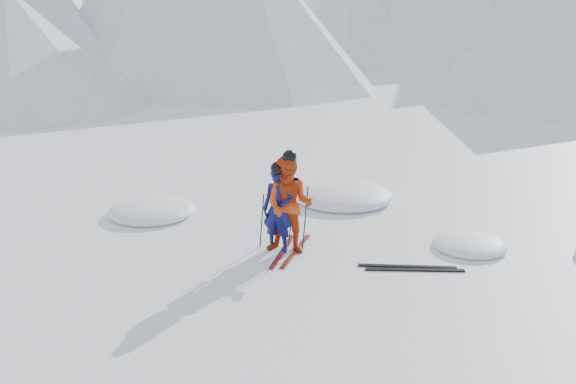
{
  "coord_description": "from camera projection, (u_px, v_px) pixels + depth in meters",
  "views": [
    {
      "loc": [
        -2.39,
        -10.23,
        4.25
      ],
      "look_at": [
        -2.09,
        0.5,
        1.1
      ],
      "focal_mm": 38.0,
      "sensor_mm": 36.0,
      "label": 1
    }
  ],
  "objects": [
    {
      "name": "pole_blue_left",
      "position": [
        262.0,
        221.0,
        11.36
      ],
      "size": [
        0.11,
        0.08,
        1.06
      ],
      "primitive_type": "cylinder",
      "rotation": [
        0.05,
        0.08,
        0.0
      ],
      "color": "black",
      "rests_on": "ground"
    },
    {
      "name": "ground",
      "position": [
        403.0,
        257.0,
        11.07
      ],
      "size": [
        160.0,
        160.0,
        0.0
      ],
      "primitive_type": "plane",
      "color": "white",
      "rests_on": "ground"
    },
    {
      "name": "ski_loose_a",
      "position": [
        407.0,
        266.0,
        10.61
      ],
      "size": [
        1.7,
        0.26,
        0.03
      ],
      "primitive_type": "cube",
      "rotation": [
        0.0,
        0.0,
        1.47
      ],
      "color": "black",
      "rests_on": "ground"
    },
    {
      "name": "pole_blue_right",
      "position": [
        291.0,
        219.0,
        11.47
      ],
      "size": [
        0.11,
        0.07,
        1.06
      ],
      "primitive_type": "cylinder",
      "rotation": [
        -0.04,
        0.08,
        0.0
      ],
      "color": "black",
      "rests_on": "ground"
    },
    {
      "name": "skier_red",
      "position": [
        289.0,
        205.0,
        11.05
      ],
      "size": [
        1.05,
        0.92,
        1.82
      ],
      "primitive_type": "imported",
      "rotation": [
        0.0,
        0.0,
        -0.3
      ],
      "color": "#BE380F",
      "rests_on": "ground"
    },
    {
      "name": "skier_blue",
      "position": [
        278.0,
        210.0,
        11.15
      ],
      "size": [
        0.69,
        0.58,
        1.6
      ],
      "primitive_type": "imported",
      "rotation": [
        0.0,
        0.0,
        -0.41
      ],
      "color": "#0C1048",
      "rests_on": "ground"
    },
    {
      "name": "ski_worn_left",
      "position": [
        283.0,
        251.0,
        11.3
      ],
      "size": [
        0.53,
        1.67,
        0.03
      ],
      "primitive_type": "cube",
      "rotation": [
        0.0,
        0.0,
        -0.26
      ],
      "color": "black",
      "rests_on": "ground"
    },
    {
      "name": "pole_red_right",
      "position": [
        305.0,
        218.0,
        11.29
      ],
      "size": [
        0.12,
        0.09,
        1.21
      ],
      "primitive_type": "cylinder",
      "rotation": [
        -0.05,
        0.08,
        0.0
      ],
      "color": "black",
      "rests_on": "ground"
    },
    {
      "name": "ski_worn_right",
      "position": [
        296.0,
        251.0,
        11.31
      ],
      "size": [
        0.64,
        1.64,
        0.03
      ],
      "primitive_type": "cube",
      "rotation": [
        0.0,
        0.0,
        -0.33
      ],
      "color": "black",
      "rests_on": "ground"
    },
    {
      "name": "ski_loose_b",
      "position": [
        415.0,
        270.0,
        10.47
      ],
      "size": [
        1.7,
        0.2,
        0.03
      ],
      "primitive_type": "cube",
      "rotation": [
        0.0,
        0.0,
        1.5
      ],
      "color": "black",
      "rests_on": "ground"
    },
    {
      "name": "pole_red_left",
      "position": [
        273.0,
        217.0,
        11.37
      ],
      "size": [
        0.12,
        0.1,
        1.21
      ],
      "primitive_type": "cylinder",
      "rotation": [
        0.06,
        0.08,
        0.0
      ],
      "color": "black",
      "rests_on": "ground"
    },
    {
      "name": "snow_lumps",
      "position": [
        325.0,
        213.0,
        13.48
      ],
      "size": [
        10.39,
        5.72,
        0.52
      ],
      "color": "white",
      "rests_on": "ground"
    }
  ]
}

